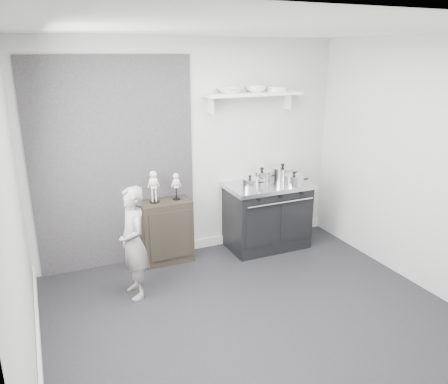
{
  "coord_description": "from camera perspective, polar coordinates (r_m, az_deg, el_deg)",
  "views": [
    {
      "loc": [
        -1.8,
        -3.27,
        2.53
      ],
      "look_at": [
        0.07,
        0.95,
        1.04
      ],
      "focal_mm": 35.0,
      "sensor_mm": 36.0,
      "label": 1
    }
  ],
  "objects": [
    {
      "name": "ground",
      "position": [
        4.51,
        4.22,
        -16.25
      ],
      "size": [
        4.0,
        4.0,
        0.0
      ],
      "primitive_type": "plane",
      "color": "black",
      "rests_on": "ground"
    },
    {
      "name": "room_shell",
      "position": [
        3.93,
        2.59,
        4.79
      ],
      "size": [
        4.02,
        3.62,
        2.71
      ],
      "color": "beige",
      "rests_on": "ground"
    },
    {
      "name": "wall_shelf",
      "position": [
        5.62,
        3.86,
        12.54
      ],
      "size": [
        1.3,
        0.26,
        0.24
      ],
      "color": "white",
      "rests_on": "room_shell"
    },
    {
      "name": "stove",
      "position": [
        5.86,
        5.63,
        -3.02
      ],
      "size": [
        1.1,
        0.69,
        0.88
      ],
      "color": "black",
      "rests_on": "ground"
    },
    {
      "name": "side_cabinet",
      "position": [
        5.5,
        -7.56,
        -5.07
      ],
      "size": [
        0.61,
        0.36,
        0.79
      ],
      "primitive_type": "cube",
      "color": "black",
      "rests_on": "ground"
    },
    {
      "name": "child",
      "position": [
        4.7,
        -11.74,
        -6.52
      ],
      "size": [
        0.33,
        0.47,
        1.23
      ],
      "primitive_type": "imported",
      "rotation": [
        0.0,
        0.0,
        -1.48
      ],
      "color": "gray",
      "rests_on": "ground"
    },
    {
      "name": "pot_front_left",
      "position": [
        5.5,
        3.41,
        1.17
      ],
      "size": [
        0.31,
        0.22,
        0.17
      ],
      "color": "silver",
      "rests_on": "stove"
    },
    {
      "name": "pot_back_left",
      "position": [
        5.77,
        4.97,
        2.08
      ],
      "size": [
        0.35,
        0.27,
        0.2
      ],
      "color": "silver",
      "rests_on": "stove"
    },
    {
      "name": "pot_back_right",
      "position": [
        5.93,
        7.64,
        2.48
      ],
      "size": [
        0.38,
        0.3,
        0.22
      ],
      "color": "silver",
      "rests_on": "stove"
    },
    {
      "name": "pot_front_right",
      "position": [
        5.67,
        9.11,
        1.56
      ],
      "size": [
        0.34,
        0.26,
        0.19
      ],
      "color": "silver",
      "rests_on": "stove"
    },
    {
      "name": "skeleton_full",
      "position": [
        5.26,
        -9.19,
        0.99
      ],
      "size": [
        0.13,
        0.08,
        0.45
      ],
      "primitive_type": null,
      "color": "silver",
      "rests_on": "side_cabinet"
    },
    {
      "name": "skeleton_torso",
      "position": [
        5.34,
        -6.27,
        0.99
      ],
      "size": [
        0.11,
        0.07,
        0.38
      ],
      "primitive_type": null,
      "color": "silver",
      "rests_on": "side_cabinet"
    },
    {
      "name": "bowl_large",
      "position": [
        5.46,
        0.72,
        13.13
      ],
      "size": [
        0.29,
        0.29,
        0.07
      ],
      "primitive_type": "imported",
      "color": "white",
      "rests_on": "wall_shelf"
    },
    {
      "name": "bowl_small",
      "position": [
        5.62,
        4.24,
        13.26
      ],
      "size": [
        0.25,
        0.25,
        0.08
      ],
      "primitive_type": "imported",
      "color": "white",
      "rests_on": "wall_shelf"
    },
    {
      "name": "plate_stack",
      "position": [
        5.77,
        6.93,
        13.2
      ],
      "size": [
        0.26,
        0.26,
        0.06
      ],
      "primitive_type": "cylinder",
      "color": "white",
      "rests_on": "wall_shelf"
    }
  ]
}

